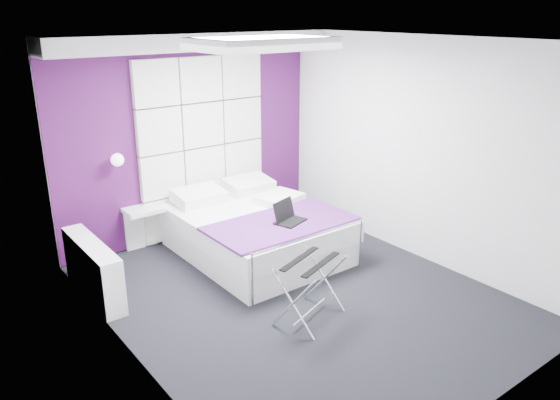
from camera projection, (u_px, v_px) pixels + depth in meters
name	position (u px, v px, depth m)	size (l,w,h in m)	color
floor	(298.00, 295.00, 5.77)	(4.40, 4.40, 0.00)	black
ceiling	(301.00, 40.00, 4.90)	(4.40, 4.40, 0.00)	white
wall_back	(190.00, 138.00, 6.98)	(3.60, 3.60, 0.00)	silver
wall_left	(123.00, 218.00, 4.30)	(4.40, 4.40, 0.00)	silver
wall_right	(418.00, 150.00, 6.37)	(4.40, 4.40, 0.00)	silver
accent_wall	(191.00, 138.00, 6.98)	(3.58, 0.02, 2.58)	#430F44
soffit	(195.00, 41.00, 6.40)	(3.58, 0.50, 0.20)	white
headboard	(203.00, 147.00, 7.07)	(1.80, 0.08, 2.30)	silver
skylight	(262.00, 42.00, 5.37)	(1.36, 0.86, 0.12)	white
wall_lamp	(116.00, 159.00, 6.30)	(0.15, 0.15, 0.15)	white
radiator	(93.00, 269.00, 5.67)	(0.22, 1.20, 0.60)	white
bed	(256.00, 231.00, 6.65)	(1.68, 2.03, 0.71)	white
nightstand	(143.00, 210.00, 6.65)	(0.45, 0.35, 0.05)	white
luggage_rack	(309.00, 290.00, 5.24)	(0.63, 0.46, 0.62)	silver
laptop	(288.00, 216.00, 6.20)	(0.35, 0.25, 0.25)	black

